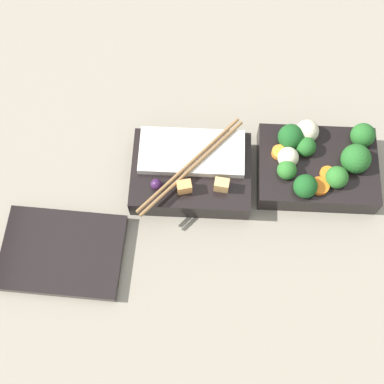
% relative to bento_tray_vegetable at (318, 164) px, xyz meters
% --- Properties ---
extents(ground_plane, '(3.00, 3.00, 0.00)m').
position_rel_bento_tray_vegetable_xyz_m(ground_plane, '(0.09, 0.02, -0.03)').
color(ground_plane, gray).
extents(bento_tray_vegetable, '(0.18, 0.13, 0.07)m').
position_rel_bento_tray_vegetable_xyz_m(bento_tray_vegetable, '(0.00, 0.00, 0.00)').
color(bento_tray_vegetable, black).
rests_on(bento_tray_vegetable, ground_plane).
extents(bento_tray_rice, '(0.18, 0.16, 0.06)m').
position_rel_bento_tray_vegetable_xyz_m(bento_tray_rice, '(0.19, 0.02, -0.01)').
color(bento_tray_rice, black).
rests_on(bento_tray_rice, ground_plane).
extents(bento_lid, '(0.18, 0.13, 0.01)m').
position_rel_bento_tray_vegetable_xyz_m(bento_lid, '(0.37, 0.15, -0.02)').
color(bento_lid, black).
rests_on(bento_lid, ground_plane).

